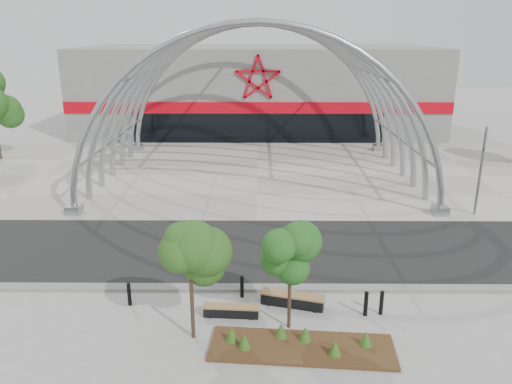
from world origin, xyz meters
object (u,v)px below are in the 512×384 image
Objects in this scene: signal_pole at (481,170)px; bench_1 at (292,300)px; street_tree_1 at (290,259)px; street_tree_0 at (190,257)px; bollard_2 at (242,287)px; bench_0 at (231,311)px.

bench_1 is (-10.51, -9.47, -2.29)m from signal_pole.
street_tree_0 is at bearing -169.00° from street_tree_1.
bollard_2 is at bearing 129.87° from street_tree_1.
street_tree_0 is 4.73m from bench_1.
signal_pole is 14.33m from bench_1.
signal_pole is 16.45m from bench_0.
signal_pole reaches higher than bollard_2.
bench_0 is 2.31m from bench_1.
signal_pole is 5.55× the size of bollard_2.
street_tree_0 is (-13.89, -11.45, 0.38)m from signal_pole.
bench_0 is (-12.71, -10.17, -2.33)m from signal_pole.
street_tree_0 is 2.02× the size of bench_0.
bench_0 is at bearing -141.33° from signal_pole.
bench_0 is (1.17, 1.27, -2.71)m from street_tree_0.
bench_1 is at bearing 30.36° from street_tree_0.
bench_0 is 1.39m from bollard_2.
signal_pole reaches higher than bench_0.
street_tree_0 is 1.14× the size of street_tree_1.
street_tree_1 reaches higher than bench_1.
bollard_2 is (0.34, 1.33, 0.23)m from bench_0.
street_tree_0 is at bearing -120.05° from bollard_2.
bollard_2 is (-1.66, 1.99, -2.11)m from street_tree_1.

